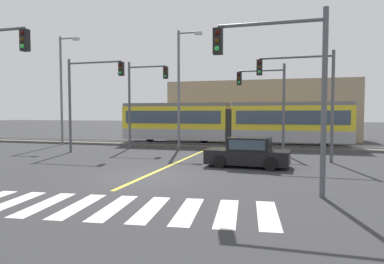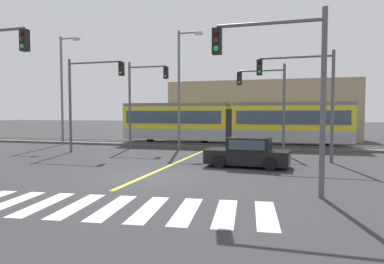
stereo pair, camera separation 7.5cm
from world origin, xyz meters
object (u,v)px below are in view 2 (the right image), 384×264
(traffic_light_far_left, at_px, (142,92))
(traffic_light_near_right, at_px, (284,73))
(light_rail_tram, at_px, (231,122))
(street_lamp_west, at_px, (63,85))
(street_lamp_centre, at_px, (181,83))
(sedan_crossing, at_px, (248,153))
(traffic_light_mid_right, at_px, (306,88))
(traffic_light_mid_left, at_px, (87,90))
(traffic_light_far_right, at_px, (268,95))

(traffic_light_far_left, xyz_separation_m, traffic_light_near_right, (10.75, -12.45, -0.29))
(light_rail_tram, distance_m, street_lamp_west, 14.83)
(light_rail_tram, relative_size, street_lamp_centre, 2.06)
(sedan_crossing, xyz_separation_m, street_lamp_centre, (-5.96, 7.43, 4.34))
(light_rail_tram, relative_size, traffic_light_mid_right, 2.97)
(sedan_crossing, height_order, traffic_light_mid_right, traffic_light_mid_right)
(traffic_light_mid_right, bearing_deg, traffic_light_far_left, 161.64)
(light_rail_tram, xyz_separation_m, street_lamp_centre, (-3.37, -3.11, 2.99))
(street_lamp_centre, bearing_deg, sedan_crossing, -51.26)
(traffic_light_mid_right, bearing_deg, traffic_light_near_right, -97.06)
(traffic_light_mid_left, relative_size, street_lamp_west, 0.70)
(traffic_light_far_left, bearing_deg, traffic_light_near_right, -49.20)
(traffic_light_mid_left, relative_size, traffic_light_far_left, 0.97)
(sedan_crossing, xyz_separation_m, traffic_light_mid_left, (-11.36, 3.19, 3.67))
(traffic_light_far_left, bearing_deg, traffic_light_mid_right, -18.36)
(sedan_crossing, distance_m, traffic_light_mid_right, 5.34)
(traffic_light_mid_right, relative_size, street_lamp_west, 0.67)
(light_rail_tram, xyz_separation_m, traffic_light_mid_right, (5.48, -7.73, 2.14))
(traffic_light_mid_left, distance_m, traffic_light_far_left, 4.31)
(traffic_light_far_right, bearing_deg, sedan_crossing, -95.43)
(traffic_light_near_right, distance_m, street_lamp_centre, 15.32)
(sedan_crossing, bearing_deg, traffic_light_mid_left, 164.33)
(traffic_light_mid_left, xyz_separation_m, traffic_light_far_right, (11.96, 3.08, -0.39))
(sedan_crossing, height_order, traffic_light_far_right, traffic_light_far_right)
(traffic_light_mid_left, height_order, street_lamp_centre, street_lamp_centre)
(traffic_light_far_right, xyz_separation_m, traffic_light_far_left, (-9.51, 0.46, 0.39))
(light_rail_tram, bearing_deg, traffic_light_mid_right, -54.64)
(traffic_light_mid_left, height_order, traffic_light_far_left, traffic_light_far_left)
(traffic_light_mid_right, distance_m, traffic_light_far_left, 12.44)
(light_rail_tram, distance_m, traffic_light_mid_right, 9.71)
(sedan_crossing, height_order, street_lamp_west, street_lamp_west)
(traffic_light_mid_left, bearing_deg, street_lamp_west, 138.61)
(traffic_light_mid_right, distance_m, traffic_light_near_right, 8.60)
(traffic_light_far_right, distance_m, traffic_light_far_left, 9.53)
(traffic_light_mid_left, bearing_deg, traffic_light_far_left, 55.41)
(light_rail_tram, distance_m, traffic_light_far_left, 7.74)
(light_rail_tram, bearing_deg, traffic_light_far_left, -148.94)
(traffic_light_far_left, distance_m, traffic_light_near_right, 16.45)
(light_rail_tram, xyz_separation_m, traffic_light_far_right, (3.19, -4.27, 1.93))
(street_lamp_west, bearing_deg, sedan_crossing, -25.48)
(traffic_light_near_right, relative_size, street_lamp_centre, 0.68)
(traffic_light_mid_left, bearing_deg, traffic_light_far_right, 14.46)
(traffic_light_mid_right, height_order, street_lamp_centre, street_lamp_centre)
(light_rail_tram, bearing_deg, street_lamp_centre, -137.28)
(traffic_light_mid_right, distance_m, street_lamp_west, 20.45)
(traffic_light_mid_left, xyz_separation_m, traffic_light_near_right, (13.19, -8.90, -0.29))
(sedan_crossing, relative_size, traffic_light_far_right, 0.71)
(street_lamp_west, distance_m, street_lamp_centre, 10.91)
(traffic_light_mid_right, xyz_separation_m, street_lamp_west, (-19.75, 5.22, 1.03))
(traffic_light_far_right, bearing_deg, light_rail_tram, 126.72)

